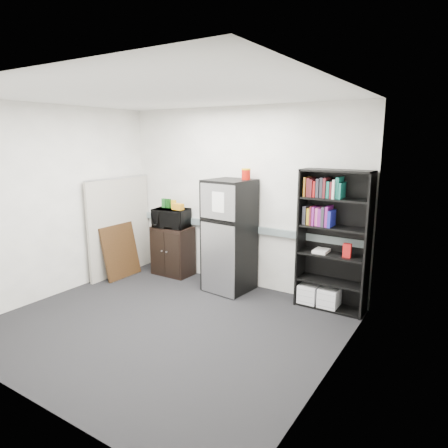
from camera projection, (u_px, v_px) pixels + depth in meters
name	position (u px, v px, depth m)	size (l,w,h in m)	color
floor	(166.00, 324.00, 4.89)	(4.00, 4.00, 0.00)	black
wall_back	(239.00, 198.00, 6.05)	(4.00, 0.02, 2.70)	silver
wall_right	(333.00, 239.00, 3.56)	(0.02, 3.50, 2.70)	silver
wall_left	(56.00, 202.00, 5.66)	(0.02, 3.50, 2.70)	silver
ceiling	(159.00, 94.00, 4.33)	(4.00, 3.50, 0.02)	white
electrical_raceway	(238.00, 227.00, 6.12)	(3.92, 0.05, 0.10)	gray
wall_note	(220.00, 183.00, 6.19)	(0.14, 0.00, 0.10)	white
bookshelf	(332.00, 237.00, 5.19)	(0.90, 0.34, 1.85)	black
cubicle_partition	(120.00, 226.00, 6.61)	(0.06, 1.30, 1.62)	#A39E90
cabinet	(173.00, 251.00, 6.64)	(0.65, 0.43, 0.81)	black
microwave	(171.00, 218.00, 6.51)	(0.56, 0.38, 0.31)	black
snack_box_a	(164.00, 203.00, 6.58)	(0.07, 0.05, 0.15)	#1A5C20
snack_box_b	(168.00, 203.00, 6.53)	(0.07, 0.05, 0.15)	#0D3C0E
snack_box_c	(174.00, 204.00, 6.48)	(0.07, 0.05, 0.14)	gold
snack_bag	(178.00, 207.00, 6.37)	(0.18, 0.10, 0.10)	orange
refrigerator	(229.00, 236.00, 5.88)	(0.68, 0.70, 1.66)	black
coffee_can	(246.00, 173.00, 5.69)	(0.13, 0.13, 0.18)	#A71107
framed_poster	(121.00, 251.00, 6.51)	(0.22, 0.68, 0.87)	black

